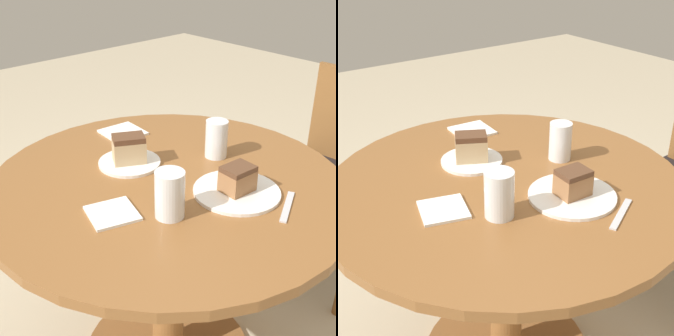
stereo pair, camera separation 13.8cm
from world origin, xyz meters
TOP-DOWN VIEW (x-y plane):
  - table at (0.00, 0.00)m, footprint 1.08×1.08m
  - plate_near at (0.19, 0.09)m, footprint 0.25×0.25m
  - plate_far at (-0.16, -0.02)m, footprint 0.20×0.20m
  - cake_slice_near at (0.19, 0.09)m, footprint 0.08×0.09m
  - cake_slice_far at (-0.16, -0.02)m, footprint 0.11×0.12m
  - glass_lemonade at (-0.01, 0.22)m, footprint 0.07×0.07m
  - glass_water at (0.14, -0.13)m, footprint 0.08×0.08m
  - napkin_stack at (-0.37, 0.11)m, footprint 0.15×0.15m
  - fork at (0.33, 0.13)m, footprint 0.09×0.15m
  - napkin_side at (0.04, -0.23)m, footprint 0.15×0.15m

SIDE VIEW (x-z plane):
  - table at x=0.00m, z-range 0.17..0.91m
  - fork at x=0.33m, z-range 0.74..0.74m
  - napkin_stack at x=-0.37m, z-range 0.74..0.75m
  - napkin_side at x=0.04m, z-range 0.74..0.75m
  - plate_near at x=0.19m, z-range 0.74..0.75m
  - plate_far at x=-0.16m, z-range 0.74..0.75m
  - cake_slice_near at x=0.19m, z-range 0.75..0.82m
  - glass_lemonade at x=-0.01m, z-range 0.73..0.85m
  - cake_slice_far at x=-0.16m, z-range 0.75..0.84m
  - glass_water at x=0.14m, z-range 0.73..0.86m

